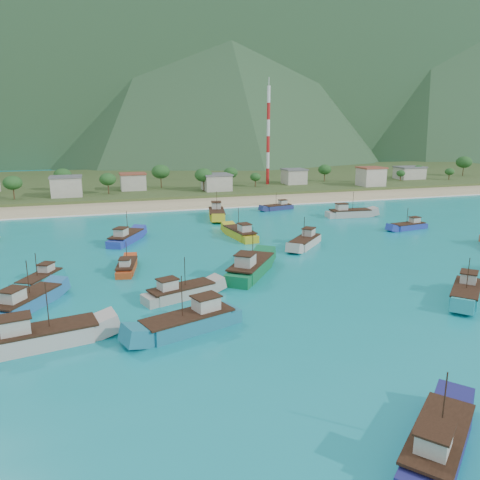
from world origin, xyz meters
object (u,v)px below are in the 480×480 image
object	(u,v)px
boat_7	(190,323)
boat_19	(466,293)
boat_18	(126,238)
boat_16	(278,208)
boat_15	(240,234)
boat_4	(41,338)
boat_2	(438,445)
boat_12	(180,293)
boat_11	(217,214)
boat_25	(127,268)
boat_14	(349,214)
radio_tower	(268,136)
boat_5	(305,242)
boat_3	(251,269)
boat_10	(41,280)
boat_1	(409,227)
boat_27	(26,303)

from	to	relation	value
boat_7	boat_19	bearing A→B (deg)	-110.54
boat_18	boat_16	bearing A→B (deg)	60.36
boat_15	boat_4	bearing A→B (deg)	-137.76
boat_2	boat_4	size ratio (longest dim) A/B	0.82
boat_12	boat_19	distance (m)	40.10
boat_12	boat_15	xyz separation A→B (m)	(19.02, 32.34, 0.11)
boat_16	boat_18	size ratio (longest dim) A/B	0.82
boat_11	boat_25	size ratio (longest dim) A/B	1.42
boat_14	boat_25	bearing A→B (deg)	-57.70
boat_25	radio_tower	bearing A→B (deg)	68.42
boat_5	boat_3	bearing A→B (deg)	85.67
boat_4	boat_10	size ratio (longest dim) A/B	1.41
boat_2	boat_7	distance (m)	29.80
boat_5	boat_25	bearing A→B (deg)	54.30
boat_1	boat_4	size ratio (longest dim) A/B	0.72
radio_tower	boat_4	bearing A→B (deg)	-121.03
boat_14	boat_27	bearing A→B (deg)	-54.23
boat_18	boat_19	world-z (taller)	boat_18
boat_10	boat_11	bearing A→B (deg)	-104.11
boat_11	boat_27	bearing A→B (deg)	65.12
boat_3	boat_11	size ratio (longest dim) A/B	1.02
boat_1	boat_3	xyz separation A→B (m)	(-46.69, -21.88, 0.49)
boat_5	boat_4	bearing A→B (deg)	78.54
boat_3	boat_27	bearing A→B (deg)	-134.47
radio_tower	boat_12	bearing A→B (deg)	-116.51
boat_18	boat_19	bearing A→B (deg)	-18.78
boat_19	boat_25	distance (m)	52.26
boat_14	boat_4	bearing A→B (deg)	-46.69
boat_12	boat_19	size ratio (longest dim) A/B	1.06
boat_4	boat_5	bearing A→B (deg)	113.55
boat_7	boat_10	size ratio (longest dim) A/B	1.37
boat_12	boat_19	xyz separation A→B (m)	(38.16, -12.33, 0.06)
boat_5	boat_16	size ratio (longest dim) A/B	1.07
boat_25	boat_10	bearing A→B (deg)	-157.10
boat_5	boat_12	bearing A→B (deg)	80.56
boat_15	boat_7	bearing A→B (deg)	-121.89
boat_15	boat_2	bearing A→B (deg)	-102.86
boat_19	boat_2	bearing A→B (deg)	91.38
boat_5	boat_18	world-z (taller)	boat_18
boat_4	boat_5	xyz separation A→B (m)	(46.60, 31.57, -0.19)
boat_14	boat_18	size ratio (longest dim) A/B	1.05
boat_4	boat_19	size ratio (longest dim) A/B	1.28
boat_11	boat_18	xyz separation A→B (m)	(-24.80, -20.16, -0.13)
boat_2	boat_18	world-z (taller)	boat_18
boat_10	boat_11	size ratio (longest dim) A/B	0.71
boat_5	boat_18	bearing A→B (deg)	21.83
boat_11	boat_16	size ratio (longest dim) A/B	1.39
boat_10	boat_18	size ratio (longest dim) A/B	0.81
boat_12	boat_27	world-z (taller)	boat_27
boat_12	boat_16	xyz separation A→B (m)	(40.10, 62.73, -0.15)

